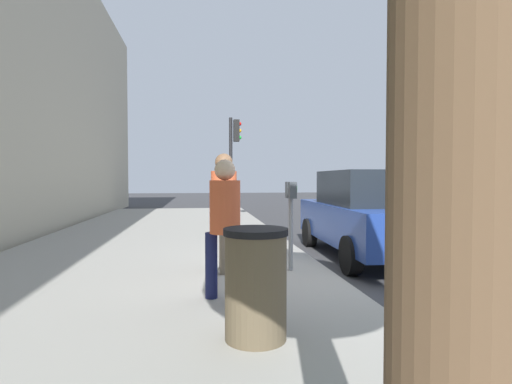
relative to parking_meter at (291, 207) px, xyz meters
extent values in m
plane|color=#38383A|center=(-0.03, -0.63, -1.17)|extent=(80.00, 80.00, 0.00)
cube|color=gray|center=(-0.03, 2.37, -1.09)|extent=(28.00, 6.00, 0.15)
cylinder|color=gray|center=(0.00, 0.00, -0.44)|extent=(0.07, 0.07, 1.15)
cube|color=#383D42|center=(-0.10, 0.00, 0.26)|extent=(0.16, 0.11, 0.26)
cube|color=#383D42|center=(0.10, 0.00, 0.26)|extent=(0.16, 0.11, 0.26)
cube|color=#268C33|center=(-0.10, -0.06, 0.28)|extent=(0.10, 0.01, 0.10)
cube|color=#268C33|center=(0.10, -0.06, 0.28)|extent=(0.10, 0.01, 0.10)
cylinder|color=#726656|center=(0.29, 1.05, -0.58)|extent=(0.15, 0.15, 0.88)
cylinder|color=#726656|center=(-0.11, 1.06, -0.58)|extent=(0.15, 0.15, 0.88)
cylinder|color=#D85933|center=(0.09, 1.06, 0.21)|extent=(0.40, 0.40, 0.70)
sphere|color=brown|center=(0.09, 1.06, 0.70)|extent=(0.28, 0.28, 0.28)
cylinder|color=#191E4C|center=(-1.32, 1.30, -0.61)|extent=(0.15, 0.15, 0.80)
cylinder|color=#191E4C|center=(-1.49, 0.97, -0.61)|extent=(0.15, 0.15, 0.80)
cylinder|color=#D85933|center=(-1.41, 1.13, 0.11)|extent=(0.37, 0.37, 0.64)
sphere|color=beige|center=(-1.41, 1.13, 0.55)|extent=(0.25, 0.25, 0.25)
cube|color=navy|center=(1.56, -1.98, -0.46)|extent=(4.45, 1.97, 0.76)
cube|color=black|center=(1.36, -1.97, 0.26)|extent=(2.25, 1.76, 0.68)
cylinder|color=black|center=(3.01, -1.15, -0.84)|extent=(0.67, 0.24, 0.66)
cylinder|color=black|center=(2.96, -2.90, -0.84)|extent=(0.67, 0.24, 0.66)
cylinder|color=black|center=(0.16, -1.06, -0.84)|extent=(0.67, 0.24, 0.66)
cylinder|color=black|center=(0.10, -2.81, -0.84)|extent=(0.67, 0.24, 0.66)
cylinder|color=brown|center=(-5.47, 0.89, 0.51)|extent=(0.32, 0.32, 3.05)
cylinder|color=black|center=(7.87, 0.35, 0.78)|extent=(0.12, 0.12, 3.60)
cube|color=black|center=(7.87, 0.15, 2.13)|extent=(0.24, 0.20, 0.76)
sphere|color=red|center=(7.87, 0.04, 2.37)|extent=(0.14, 0.14, 0.14)
sphere|color=orange|center=(7.87, 0.04, 2.13)|extent=(0.14, 0.14, 0.14)
sphere|color=green|center=(7.87, 0.04, 1.89)|extent=(0.14, 0.14, 0.14)
cylinder|color=brown|center=(-2.64, 0.93, -0.54)|extent=(0.56, 0.56, 0.95)
cylinder|color=black|center=(-2.64, 0.93, -0.04)|extent=(0.59, 0.59, 0.06)
camera|label=1|loc=(-6.20, 1.43, 0.44)|focal=28.12mm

